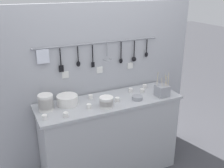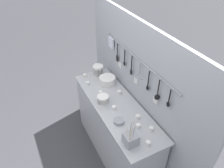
{
  "view_description": "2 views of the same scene",
  "coord_description": "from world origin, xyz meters",
  "views": [
    {
      "loc": [
        -1.06,
        -2.31,
        2.08
      ],
      "look_at": [
        0.03,
        0.0,
        1.1
      ],
      "focal_mm": 42.0,
      "sensor_mm": 36.0,
      "label": 1
    },
    {
      "loc": [
        1.73,
        -0.93,
        2.7
      ],
      "look_at": [
        -0.04,
        -0.03,
        1.21
      ],
      "focal_mm": 35.0,
      "sensor_mm": 36.0,
      "label": 2
    }
  ],
  "objects": [
    {
      "name": "cutlery_caddy",
      "position": [
        0.57,
        -0.14,
        0.98
      ],
      "size": [
        0.13,
        0.13,
        0.28
      ],
      "color": "#93969E",
      "rests_on": "counter"
    },
    {
      "name": "cup_front_right",
      "position": [
        0.06,
        -0.06,
        0.94
      ],
      "size": [
        0.05,
        0.05,
        0.04
      ],
      "color": "white",
      "rests_on": "counter"
    },
    {
      "name": "cup_by_caddy",
      "position": [
        0.43,
        0.04,
        0.94
      ],
      "size": [
        0.05,
        0.05,
        0.04
      ],
      "color": "white",
      "rests_on": "counter"
    },
    {
      "name": "cup_centre",
      "position": [
        0.32,
        0.11,
        0.94
      ],
      "size": [
        0.05,
        0.05,
        0.04
      ],
      "color": "white",
      "rests_on": "counter"
    },
    {
      "name": "cup_edge_far",
      "position": [
        -0.71,
        -0.12,
        0.94
      ],
      "size": [
        0.05,
        0.05,
        0.04
      ],
      "color": "white",
      "rests_on": "counter"
    },
    {
      "name": "cup_back_left",
      "position": [
        -0.52,
        -0.16,
        0.94
      ],
      "size": [
        0.05,
        0.05,
        0.04
      ],
      "color": "white",
      "rests_on": "counter"
    },
    {
      "name": "cup_mid_row",
      "position": [
        -0.26,
        -0.08,
        0.94
      ],
      "size": [
        0.05,
        0.05,
        0.04
      ],
      "color": "white",
      "rests_on": "counter"
    },
    {
      "name": "plate_stack",
      "position": [
        -0.43,
        0.1,
        0.97
      ],
      "size": [
        0.22,
        0.22,
        0.1
      ],
      "color": "white",
      "rests_on": "counter"
    },
    {
      "name": "bowl_stack_short_front",
      "position": [
        -0.09,
        -0.13,
        0.97
      ],
      "size": [
        0.14,
        0.14,
        0.11
      ],
      "color": "white",
      "rests_on": "counter"
    },
    {
      "name": "cup_back_right",
      "position": [
        -0.16,
        0.13,
        0.94
      ],
      "size": [
        0.05,
        0.05,
        0.04
      ],
      "color": "white",
      "rests_on": "counter"
    },
    {
      "name": "bowl_stack_tall_left",
      "position": [
        -0.66,
        0.06,
        1.0
      ],
      "size": [
        0.15,
        0.15,
        0.16
      ],
      "color": "white",
      "rests_on": "counter"
    },
    {
      "name": "counter",
      "position": [
        0.0,
        0.0,
        0.46
      ],
      "size": [
        1.56,
        0.51,
        0.92
      ],
      "color": "#ADAFB5",
      "rests_on": "ground"
    },
    {
      "name": "steel_mixing_bowl",
      "position": [
        0.28,
        -0.11,
        0.94
      ],
      "size": [
        0.11,
        0.11,
        0.04
      ],
      "color": "#93969E",
      "rests_on": "counter"
    },
    {
      "name": "cup_front_left",
      "position": [
        0.67,
        0.01,
        0.94
      ],
      "size": [
        0.05,
        0.05,
        0.04
      ],
      "color": "white",
      "rests_on": "counter"
    },
    {
      "name": "back_wall",
      "position": [
        -0.0,
        0.29,
        0.96
      ],
      "size": [
        2.36,
        0.11,
        1.91
      ],
      "color": "#A8AAB2",
      "rests_on": "ground"
    },
    {
      "name": "cup_edge_near",
      "position": [
        0.53,
        0.14,
        0.94
      ],
      "size": [
        0.05,
        0.05,
        0.04
      ],
      "color": "white",
      "rests_on": "counter"
    }
  ]
}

